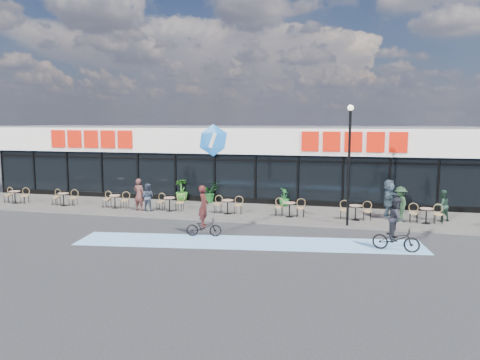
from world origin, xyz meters
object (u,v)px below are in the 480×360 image
object	(u,v)px
cyclist_a	(204,218)
bistro_set_0	(16,195)
patron_left	(139,195)
pedestrian_c	(442,206)
potted_plant_right	(284,197)
cyclist_b	(396,230)
pedestrian_b	(389,198)
lamp_post	(349,155)
patron_right	(148,197)
potted_plant_left	(182,190)
pedestrian_a	(400,204)
potted_plant_mid	(209,192)

from	to	relation	value
cyclist_a	bistro_set_0	bearing A→B (deg)	160.78
patron_left	cyclist_a	world-z (taller)	cyclist_a
cyclist_a	pedestrian_c	bearing A→B (deg)	26.92
potted_plant_right	cyclist_a	distance (m)	7.81
cyclist_b	pedestrian_b	bearing A→B (deg)	89.05
lamp_post	cyclist_b	xyz separation A→B (m)	(1.87, -3.60, -2.56)
patron_left	pedestrian_c	world-z (taller)	patron_left
patron_right	pedestrian_c	world-z (taller)	pedestrian_c
bistro_set_0	pedestrian_b	distance (m)	21.15
potted_plant_left	potted_plant_right	distance (m)	6.29
bistro_set_0	patron_left	world-z (taller)	patron_left
potted_plant_right	pedestrian_c	xyz separation A→B (m)	(8.02, -2.18, 0.24)
patron_left	pedestrian_c	distance (m)	15.47
pedestrian_a	cyclist_b	world-z (taller)	cyclist_b
pedestrian_b	cyclist_b	xyz separation A→B (m)	(-0.10, -6.15, -0.24)
potted_plant_right	cyclist_a	bearing A→B (deg)	-107.51
potted_plant_mid	potted_plant_right	bearing A→B (deg)	-1.36
potted_plant_left	bistro_set_0	bearing A→B (deg)	-161.76
bistro_set_0	potted_plant_mid	distance (m)	11.39
pedestrian_a	pedestrian_c	distance (m)	2.02
patron_left	pedestrian_b	xyz separation A→B (m)	(12.98, 1.57, 0.07)
cyclist_b	potted_plant_mid	bearing A→B (deg)	141.61
lamp_post	potted_plant_right	world-z (taller)	lamp_post
patron_left	pedestrian_b	distance (m)	13.08
potted_plant_mid	cyclist_b	world-z (taller)	cyclist_b
patron_left	cyclist_a	bearing A→B (deg)	149.67
bistro_set_0	potted_plant_right	world-z (taller)	potted_plant_right
lamp_post	potted_plant_mid	distance (m)	9.60
lamp_post	pedestrian_c	size ratio (longest dim) A/B	3.63
potted_plant_left	cyclist_a	distance (m)	8.60
pedestrian_b	pedestrian_a	bearing A→B (deg)	-137.63
bistro_set_0	potted_plant_left	world-z (taller)	potted_plant_left
potted_plant_left	patron_right	world-z (taller)	patron_right
patron_right	pedestrian_c	xyz separation A→B (m)	(14.96, 1.01, 0.02)
pedestrian_c	cyclist_a	xyz separation A→B (m)	(-10.37, -5.27, -0.07)
potted_plant_left	patron_left	size ratio (longest dim) A/B	0.76
bistro_set_0	cyclist_b	distance (m)	21.59
lamp_post	patron_left	bearing A→B (deg)	174.91
pedestrian_a	cyclist_a	bearing A→B (deg)	-74.65
lamp_post	cyclist_a	size ratio (longest dim) A/B	2.52
patron_left	cyclist_b	size ratio (longest dim) A/B	0.85
potted_plant_left	cyclist_a	xyz separation A→B (m)	(3.94, -7.64, 0.02)
potted_plant_left	patron_right	xyz separation A→B (m)	(-0.66, -3.38, 0.07)
potted_plant_mid	patron_left	xyz separation A→B (m)	(-2.87, -3.35, 0.27)
patron_right	cyclist_b	bearing A→B (deg)	160.15
potted_plant_mid	pedestrian_b	size ratio (longest dim) A/B	0.64
bistro_set_0	pedestrian_a	distance (m)	21.60
potted_plant_left	potted_plant_mid	size ratio (longest dim) A/B	1.10
potted_plant_left	patron_left	xyz separation A→B (m)	(-1.12, -3.44, 0.21)
pedestrian_b	pedestrian_c	distance (m)	2.50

